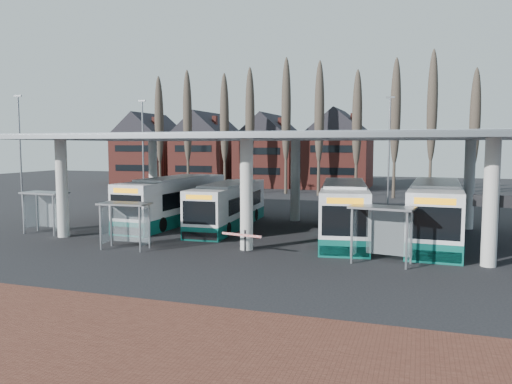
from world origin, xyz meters
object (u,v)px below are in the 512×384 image
(shelter_2, at_px, (383,222))
(bus_1, at_px, (229,206))
(bus_2, at_px, (344,211))
(shelter_0, at_px, (46,203))
(bus_0, at_px, (175,201))
(shelter_1, at_px, (126,215))
(bus_3, at_px, (435,212))

(shelter_2, bearing_deg, bus_1, 153.64)
(bus_2, relative_size, shelter_0, 4.22)
(bus_0, height_order, bus_1, bus_0)
(bus_0, bearing_deg, shelter_1, -76.86)
(bus_2, relative_size, shelter_2, 3.93)
(bus_3, bearing_deg, shelter_0, -165.39)
(bus_2, bearing_deg, bus_1, 163.02)
(bus_1, xyz_separation_m, bus_2, (8.17, -1.21, 0.15))
(bus_0, xyz_separation_m, bus_3, (17.90, -1.30, 0.08))
(bus_0, distance_m, shelter_2, 17.46)
(bus_3, xyz_separation_m, shelter_0, (-23.67, -5.31, 0.28))
(bus_3, bearing_deg, shelter_2, -108.08)
(shelter_1, relative_size, shelter_2, 0.89)
(shelter_0, bearing_deg, shelter_2, -1.31)
(bus_0, height_order, bus_3, bus_3)
(bus_1, relative_size, bus_2, 0.89)
(bus_1, bearing_deg, shelter_0, -152.56)
(bus_0, relative_size, shelter_0, 4.11)
(shelter_1, xyz_separation_m, shelter_2, (13.55, 0.88, 0.16))
(bus_1, relative_size, shelter_1, 3.97)
(bus_1, bearing_deg, shelter_2, -38.80)
(bus_2, height_order, shelter_1, bus_2)
(shelter_0, height_order, shelter_1, shelter_0)
(bus_1, relative_size, shelter_2, 3.52)
(bus_0, relative_size, bus_2, 0.97)
(bus_1, height_order, shelter_0, bus_1)
(bus_3, xyz_separation_m, shelter_1, (-16.11, -7.90, 0.19))
(bus_1, distance_m, shelter_0, 11.85)
(shelter_0, distance_m, shelter_1, 7.99)
(shelter_0, relative_size, shelter_2, 0.93)
(bus_0, xyz_separation_m, bus_1, (4.40, -0.54, -0.13))
(bus_3, relative_size, shelter_2, 4.02)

